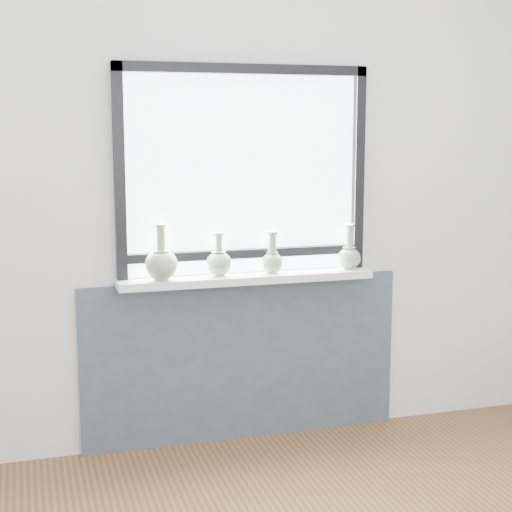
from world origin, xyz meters
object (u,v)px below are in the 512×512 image
object	(u,v)px
vase_d	(349,256)
vase_c	(272,259)
vase_a	(161,263)
windowsill	(247,278)
vase_b	(219,262)

from	to	relation	value
vase_d	vase_c	bearing A→B (deg)	179.57
vase_d	vase_a	bearing A→B (deg)	-178.71
windowsill	vase_a	world-z (taller)	vase_a
windowsill	vase_a	xyz separation A→B (m)	(-0.44, -0.03, 0.11)
vase_c	vase_d	bearing A→B (deg)	-0.43
vase_b	vase_d	bearing A→B (deg)	-0.85
vase_d	windowsill	bearing A→B (deg)	179.66
windowsill	vase_a	bearing A→B (deg)	-176.66
vase_c	vase_d	xyz separation A→B (m)	(0.43, -0.00, 0.00)
vase_a	windowsill	bearing A→B (deg)	3.34
vase_b	vase_c	size ratio (longest dim) A/B	1.01
vase_a	vase_b	size ratio (longest dim) A/B	1.26
vase_a	vase_c	size ratio (longest dim) A/B	1.28
windowsill	vase_a	size ratio (longest dim) A/B	4.77
windowsill	vase_c	world-z (taller)	vase_c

